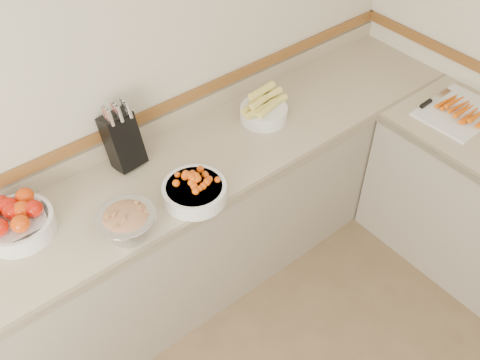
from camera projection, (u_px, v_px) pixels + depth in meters
back_wall at (94, 91)px, 2.49m from camera, size 4.00×0.00×4.00m
counter_back at (152, 248)px, 2.90m from camera, size 4.00×0.65×1.08m
knife_block at (122, 139)px, 2.63m from camera, size 0.17×0.20×0.37m
tomato_bowl at (16, 220)px, 2.35m from camera, size 0.32×0.32×0.16m
cherry_tomato_bowl at (195, 190)px, 2.51m from camera, size 0.31×0.31×0.17m
corn_bowl at (264, 110)px, 2.95m from camera, size 0.29×0.26×0.19m
rhubarb_bowl at (127, 223)px, 2.33m from camera, size 0.27×0.27×0.15m
cutting_board at (460, 111)px, 3.01m from camera, size 0.46×0.37×0.06m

